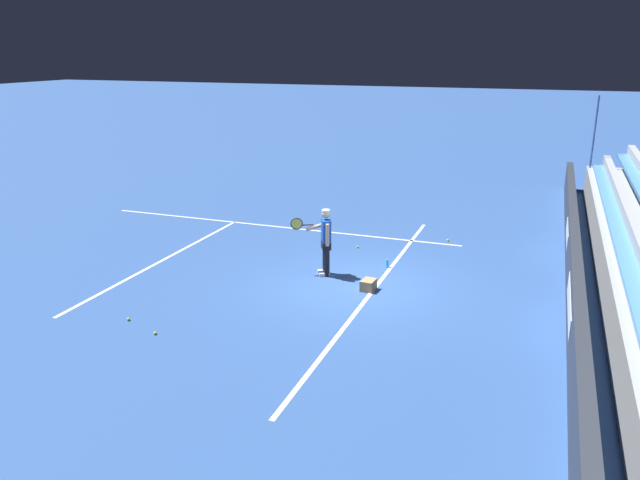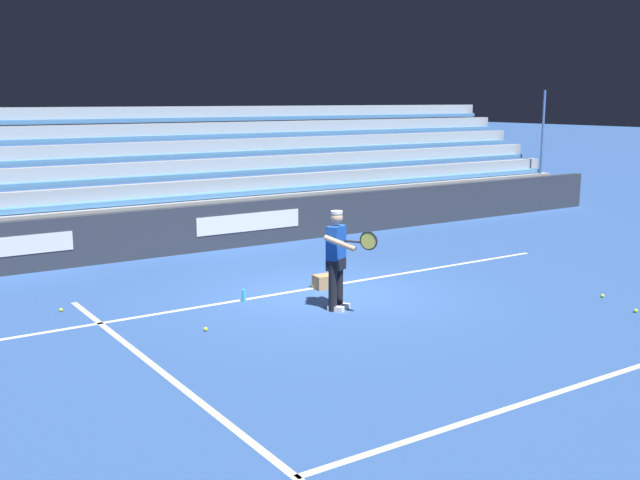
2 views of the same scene
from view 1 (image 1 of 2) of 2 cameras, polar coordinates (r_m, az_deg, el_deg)
ground_plane at (r=15.31m, az=3.24°, el=-4.16°), size 160.00×160.00×0.00m
court_baseline_white at (r=15.18m, az=5.05°, el=-4.38°), size 12.00×0.10×0.01m
court_sideline_white at (r=20.31m, az=-4.11°, el=1.25°), size 0.10×12.00×0.01m
court_service_line_white at (r=17.61m, az=-14.12°, el=-1.76°), size 8.22×0.10×0.01m
back_wall_sponsor_board at (r=14.56m, az=22.26°, el=-4.30°), size 27.08×0.25×1.10m
tennis_player at (r=15.71m, az=0.46°, el=-0.11°), size 0.56×1.07×1.71m
ball_box_cardboard at (r=14.99m, az=4.45°, el=-4.12°), size 0.43×0.34×0.26m
tennis_ball_stray_back at (r=18.10m, az=3.46°, el=-0.64°), size 0.07×0.07×0.07m
tennis_ball_near_player at (r=13.97m, az=-17.11°, el=-6.94°), size 0.07×0.07×0.07m
tennis_ball_far_left at (r=19.10m, az=11.62°, el=-0.01°), size 0.07×0.07×0.07m
tennis_ball_far_right at (r=13.18m, az=-14.84°, el=-8.23°), size 0.07×0.07×0.07m
water_bottle at (r=16.56m, az=6.17°, el=-2.14°), size 0.07×0.07×0.22m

